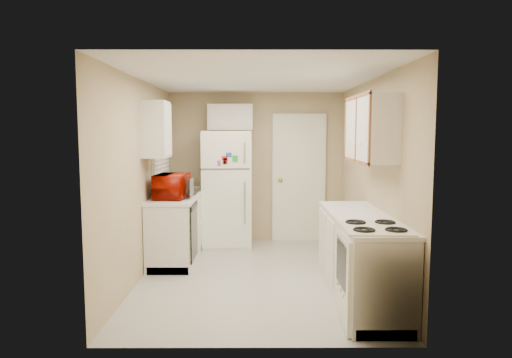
{
  "coord_description": "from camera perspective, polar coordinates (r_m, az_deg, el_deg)",
  "views": [
    {
      "loc": [
        -0.02,
        -5.49,
        1.77
      ],
      "look_at": [
        0.0,
        0.5,
        1.15
      ],
      "focal_mm": 32.0,
      "sensor_mm": 36.0,
      "label": 1
    }
  ],
  "objects": [
    {
      "name": "cabinet_over_fridge",
      "position": [
        7.25,
        -3.22,
        7.72
      ],
      "size": [
        0.7,
        0.3,
        0.4
      ],
      "primitive_type": "cube",
      "color": "silver",
      "rests_on": "wall_back"
    },
    {
      "name": "wall_back",
      "position": [
        7.41,
        -0.03,
        1.5
      ],
      "size": [
        2.8,
        2.8,
        0.0
      ],
      "primitive_type": "plane",
      "color": "tan",
      "rests_on": "floor"
    },
    {
      "name": "upper_cabinet_right",
      "position": [
        5.15,
        14.17,
        6.07
      ],
      "size": [
        0.3,
        1.2,
        0.7
      ],
      "primitive_type": "cube",
      "color": "silver",
      "rests_on": "wall_right"
    },
    {
      "name": "floor",
      "position": [
        5.77,
        0.02,
        -11.96
      ],
      "size": [
        3.8,
        3.8,
        0.0
      ],
      "primitive_type": "plane",
      "color": "beige",
      "rests_on": "ground"
    },
    {
      "name": "sink",
      "position": [
        6.69,
        -9.48,
        -1.99
      ],
      "size": [
        0.54,
        0.74,
        0.16
      ],
      "primitive_type": "cube",
      "color": "gray",
      "rests_on": "left_counter"
    },
    {
      "name": "window_blinds",
      "position": [
        6.68,
        -11.8,
        4.33
      ],
      "size": [
        0.1,
        0.98,
        1.08
      ],
      "primitive_type": "cube",
      "color": "silver",
      "rests_on": "wall_left"
    },
    {
      "name": "upper_cabinet_left",
      "position": [
        5.84,
        -12.42,
        6.07
      ],
      "size": [
        0.3,
        0.45,
        0.7
      ],
      "primitive_type": "cube",
      "color": "silver",
      "rests_on": "wall_left"
    },
    {
      "name": "right_counter",
      "position": [
        5.0,
        12.94,
        -9.56
      ],
      "size": [
        0.6,
        2.0,
        0.9
      ],
      "primitive_type": "cube",
      "color": "silver",
      "rests_on": "floor"
    },
    {
      "name": "wall_right",
      "position": [
        5.7,
        14.24,
        -0.01
      ],
      "size": [
        3.8,
        3.8,
        0.0
      ],
      "primitive_type": "plane",
      "color": "tan",
      "rests_on": "floor"
    },
    {
      "name": "dishwasher",
      "position": [
        5.98,
        -7.83,
        -6.5
      ],
      "size": [
        0.03,
        0.58,
        0.72
      ],
      "primitive_type": "cube",
      "color": "black",
      "rests_on": "floor"
    },
    {
      "name": "microwave",
      "position": [
        6.08,
        -10.44,
        -0.99
      ],
      "size": [
        0.59,
        0.35,
        0.38
      ],
      "primitive_type": "imported",
      "rotation": [
        0.0,
        0.0,
        1.51
      ],
      "color": "#940D01",
      "rests_on": "left_counter"
    },
    {
      "name": "stove",
      "position": [
        4.42,
        14.49,
        -11.98
      ],
      "size": [
        0.61,
        0.73,
        0.85
      ],
      "primitive_type": "cube",
      "rotation": [
        0.0,
        0.0,
        -0.06
      ],
      "color": "white",
      "rests_on": "floor"
    },
    {
      "name": "wall_left",
      "position": [
        5.69,
        -14.23,
        -0.02
      ],
      "size": [
        3.8,
        3.8,
        0.0
      ],
      "primitive_type": "plane",
      "color": "tan",
      "rests_on": "floor"
    },
    {
      "name": "wall_front",
      "position": [
        3.63,
        0.12,
        -3.11
      ],
      "size": [
        2.8,
        2.8,
        0.0
      ],
      "primitive_type": "plane",
      "color": "tan",
      "rests_on": "floor"
    },
    {
      "name": "left_counter",
      "position": [
        6.61,
        -9.63,
        -5.69
      ],
      "size": [
        0.6,
        1.8,
        0.9
      ],
      "primitive_type": "cube",
      "color": "silver",
      "rests_on": "floor"
    },
    {
      "name": "refrigerator",
      "position": [
        7.08,
        -3.72,
        -1.22
      ],
      "size": [
        0.79,
        0.77,
        1.78
      ],
      "primitive_type": "cube",
      "rotation": [
        0.0,
        0.0,
        0.07
      ],
      "color": "white",
      "rests_on": "floor"
    },
    {
      "name": "ceiling",
      "position": [
        5.52,
        0.02,
        12.46
      ],
      "size": [
        3.8,
        3.8,
        0.0
      ],
      "primitive_type": "plane",
      "color": "white",
      "rests_on": "floor"
    },
    {
      "name": "interior_door",
      "position": [
        7.42,
        5.38,
        0.08
      ],
      "size": [
        0.86,
        0.06,
        2.08
      ],
      "primitive_type": "cube",
      "color": "white",
      "rests_on": "floor"
    },
    {
      "name": "soap_bottle",
      "position": [
        7.24,
        -9.17,
        -0.27
      ],
      "size": [
        0.12,
        0.12,
        0.2
      ],
      "primitive_type": "imported",
      "rotation": [
        0.0,
        0.0,
        0.37
      ],
      "color": "white",
      "rests_on": "left_counter"
    }
  ]
}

